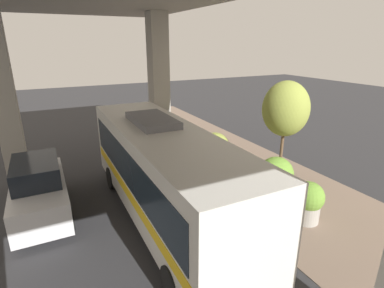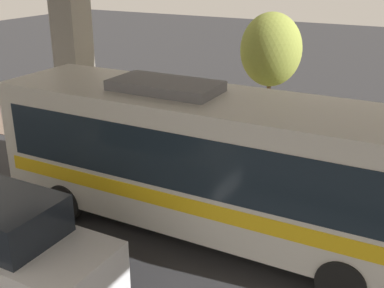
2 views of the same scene
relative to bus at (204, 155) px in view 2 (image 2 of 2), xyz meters
name	(u,v)px [view 2 (image 2 of 2)]	position (x,y,z in m)	size (l,w,h in m)	color
ground_plane	(269,195)	(-2.50, 0.86, -2.01)	(80.00, 80.00, 0.00)	#2D2D30
sidewalk_strip	(298,159)	(-5.50, 0.86, -2.00)	(6.00, 40.00, 0.02)	#7A6656
bus	(204,155)	(0.00, 0.00, 0.00)	(2.80, 10.45, 3.71)	silver
fire_hydrant	(176,148)	(-3.23, -2.64, -1.45)	(0.52, 0.25, 1.11)	#B21919
planter_front	(285,139)	(-4.88, 0.51, -1.13)	(1.47, 1.47, 1.78)	#9E998E
planter_middle	(168,125)	(-4.27, -3.55, -1.10)	(1.61, 1.61, 1.85)	#9E998E
planter_back	(347,155)	(-4.59, 2.57, -1.18)	(1.13, 1.13, 1.59)	#9E998E
street_tree_near	(271,50)	(-6.08, -0.54, 1.51)	(2.08, 2.08, 4.78)	brown
parked_car	(4,250)	(4.15, -2.31, -0.95)	(1.97, 4.61, 2.21)	silver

